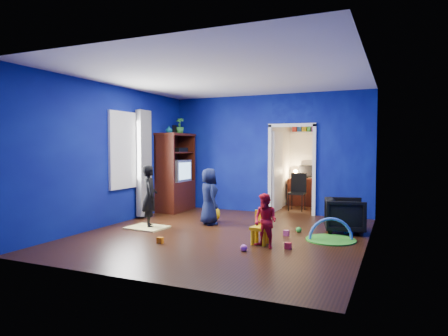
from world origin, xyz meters
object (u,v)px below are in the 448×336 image
at_px(vase, 169,129).
at_px(study_desk, 305,192).
at_px(kid_chair, 260,229).
at_px(folding_chair, 297,193).
at_px(child_navy, 209,196).
at_px(toddler_red, 265,221).
at_px(child_black, 150,196).
at_px(hopper_ball, 212,214).
at_px(crt_tv, 177,171).
at_px(tv_armoire, 176,172).
at_px(play_mat, 331,240).
at_px(armchair, 345,215).

bearing_deg(vase, study_desk, 41.62).
height_order(kid_chair, folding_chair, folding_chair).
bearing_deg(kid_chair, vase, 152.37).
bearing_deg(child_navy, kid_chair, -172.57).
distance_m(toddler_red, folding_chair, 3.95).
bearing_deg(child_black, study_desk, -67.35).
bearing_deg(hopper_ball, child_black, -132.58).
relative_size(child_black, kid_chair, 2.51).
relative_size(vase, hopper_ball, 0.48).
distance_m(child_black, folding_chair, 3.97).
height_order(child_black, folding_chair, child_black).
xyz_separation_m(vase, crt_tv, (0.04, 0.30, -1.03)).
relative_size(child_navy, folding_chair, 1.28).
xyz_separation_m(child_black, crt_tv, (-0.56, 2.04, 0.39)).
bearing_deg(study_desk, child_black, -117.55).
bearing_deg(child_black, toddler_red, -143.48).
height_order(child_navy, folding_chair, child_navy).
xyz_separation_m(tv_armoire, folding_chair, (2.82, 1.25, -0.52)).
height_order(tv_armoire, play_mat, tv_armoire).
bearing_deg(crt_tv, play_mat, -23.09).
distance_m(child_black, toddler_red, 2.72).
xyz_separation_m(tv_armoire, study_desk, (2.82, 2.21, -0.60)).
xyz_separation_m(toddler_red, folding_chair, (-0.42, 3.93, 0.02)).
bearing_deg(crt_tv, child_black, -74.58).
relative_size(child_black, crt_tv, 1.79).
distance_m(tv_armoire, kid_chair, 4.03).
relative_size(child_black, toddler_red, 1.43).
height_order(toddler_red, vase, vase).
bearing_deg(hopper_ball, folding_chair, 60.40).
xyz_separation_m(child_navy, folding_chair, (1.26, 2.55, -0.13)).
bearing_deg(toddler_red, hopper_ball, 157.59).
bearing_deg(study_desk, folding_chair, -90.00).
bearing_deg(play_mat, hopper_ball, 165.23).
distance_m(child_black, study_desk, 4.80).
relative_size(child_navy, hopper_ball, 3.26).
relative_size(armchair, child_black, 0.57).
height_order(toddler_red, tv_armoire, tv_armoire).
xyz_separation_m(study_desk, folding_chair, (0.00, -0.96, 0.09)).
xyz_separation_m(vase, study_desk, (2.82, 2.51, -1.67)).
distance_m(toddler_red, play_mat, 1.36).
bearing_deg(play_mat, crt_tv, 156.91).
xyz_separation_m(armchair, hopper_ball, (-2.75, -0.08, -0.15)).
bearing_deg(kid_chair, tv_armoire, 148.83).
distance_m(crt_tv, study_desk, 3.61).
height_order(vase, tv_armoire, vase).
bearing_deg(toddler_red, child_black, -172.62).
bearing_deg(tv_armoire, toddler_red, -39.67).
xyz_separation_m(toddler_red, crt_tv, (-3.20, 2.68, 0.58)).
xyz_separation_m(child_navy, toddler_red, (1.67, -1.38, -0.15)).
distance_m(tv_armoire, hopper_ball, 2.01).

